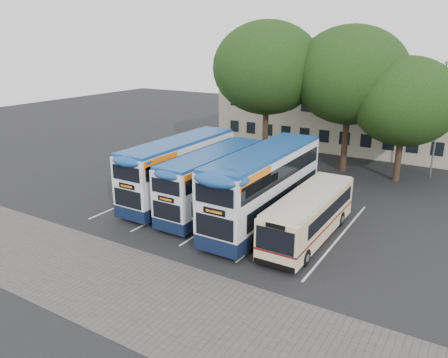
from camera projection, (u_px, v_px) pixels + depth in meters
The scene contains 12 objects.
ground at pixel (245, 260), 21.93m from camera, with size 120.00×120.00×0.00m, color black.
paving_strip at pixel (149, 295), 18.86m from camera, with size 40.00×6.00×0.01m, color #595654.
bay_lines at pixel (231, 213), 27.86m from camera, with size 14.12×11.00×0.01m.
depot_building at pixel (378, 119), 42.90m from camera, with size 32.40×8.40×6.20m.
lamp_post at pixel (439, 114), 33.62m from camera, with size 0.25×1.05×9.06m.
tree_left at pixel (267, 68), 36.20m from camera, with size 9.06×9.06×12.19m.
tree_mid at pixel (351, 75), 34.58m from camera, with size 9.17×9.17×11.78m.
tree_right at pixel (405, 102), 32.47m from camera, with size 7.85×7.85×9.52m.
bus_dd_left at pixel (180, 167), 29.48m from camera, with size 2.47×10.18×4.24m.
bus_dd_mid at pixel (213, 179), 27.63m from camera, with size 2.28×9.42×3.92m.
bus_dd_right at pixel (265, 184), 25.58m from camera, with size 2.63×10.85×4.52m.
bus_single at pixel (310, 213), 23.91m from camera, with size 2.25×8.86×2.64m.
Camera 1 is at (9.37, -17.32, 10.54)m, focal length 35.00 mm.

